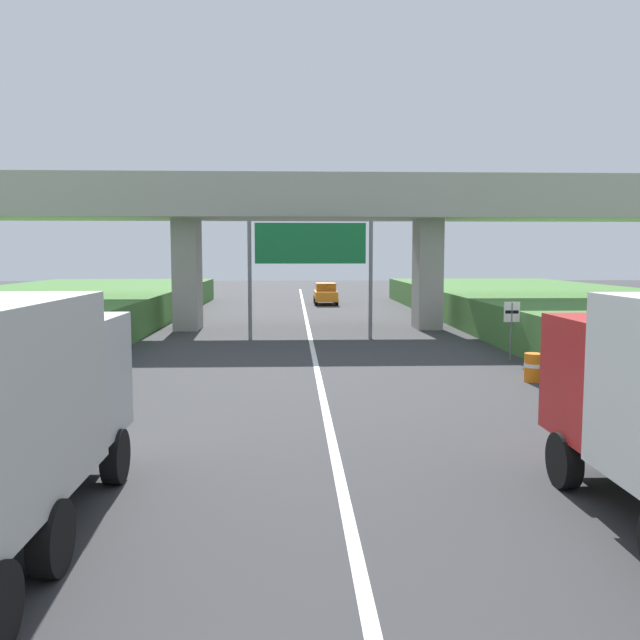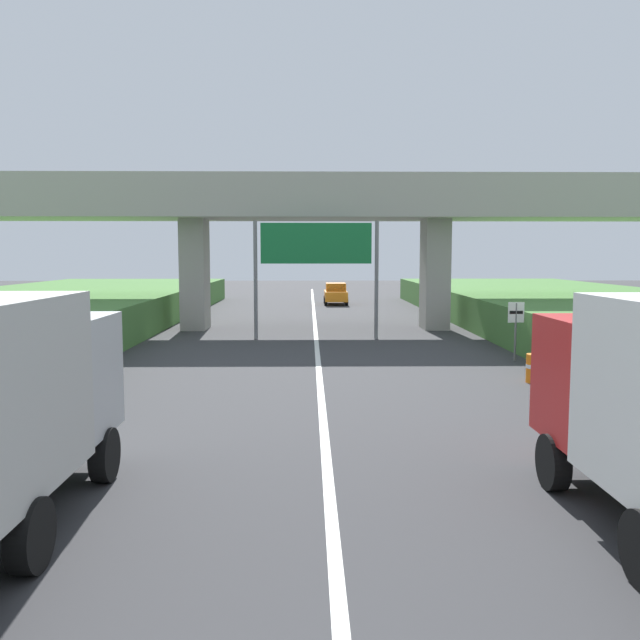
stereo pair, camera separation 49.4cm
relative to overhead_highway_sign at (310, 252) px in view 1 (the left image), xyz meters
name	(u,v)px [view 1 (the left image)]	position (x,y,z in m)	size (l,w,h in m)	color
lane_centre_stripe	(312,346)	(0.00, -2.48, -4.13)	(0.20, 94.90, 0.01)	white
overpass_bridge	(308,214)	(0.00, 4.38, 1.99)	(40.00, 4.80, 8.07)	#ADA89E
overhead_highway_sign	(310,252)	(0.00, 0.00, 0.00)	(5.88, 0.18, 5.57)	slate
speed_limit_sign	(512,322)	(7.40, -6.75, -2.66)	(0.60, 0.08, 2.23)	slate
car_orange	(326,294)	(1.80, 21.88, -3.28)	(1.86, 4.10, 1.72)	orange
construction_barrel_3	(580,391)	(6.64, -14.62, -3.68)	(0.57, 0.57, 0.90)	orange
construction_barrel_4	(533,367)	(6.75, -10.91, -3.68)	(0.57, 0.57, 0.90)	orange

